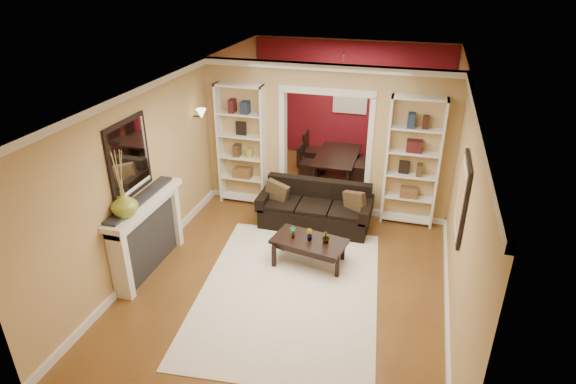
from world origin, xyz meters
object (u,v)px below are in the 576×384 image
(fireplace, at_px, (149,236))
(bookshelf_right, at_px, (412,163))
(bookshelf_left, at_px, (242,145))
(dining_table, at_px, (338,167))
(sofa, at_px, (315,206))
(coffee_table, at_px, (309,252))

(fireplace, bearing_deg, bookshelf_right, 34.80)
(bookshelf_left, distance_m, fireplace, 2.65)
(bookshelf_left, relative_size, fireplace, 1.35)
(fireplace, xyz_separation_m, dining_table, (2.11, 4.09, -0.31))
(sofa, height_order, bookshelf_left, bookshelf_left)
(sofa, relative_size, coffee_table, 1.77)
(coffee_table, height_order, fireplace, fireplace)
(bookshelf_left, distance_m, dining_table, 2.38)
(sofa, bearing_deg, coffee_table, -81.45)
(bookshelf_left, distance_m, bookshelf_right, 3.10)
(sofa, xyz_separation_m, bookshelf_left, (-1.55, 0.58, 0.77))
(bookshelf_left, bearing_deg, dining_table, 44.78)
(bookshelf_right, bearing_deg, dining_table, 134.52)
(coffee_table, xyz_separation_m, fireplace, (-2.26, -0.78, 0.37))
(coffee_table, bearing_deg, dining_table, 103.42)
(bookshelf_right, relative_size, dining_table, 1.50)
(dining_table, bearing_deg, fireplace, 152.71)
(bookshelf_left, xyz_separation_m, fireplace, (-0.54, -2.53, -0.57))
(sofa, distance_m, bookshelf_left, 1.82)
(fireplace, relative_size, dining_table, 1.11)
(sofa, relative_size, fireplace, 1.15)
(coffee_table, distance_m, dining_table, 3.31)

